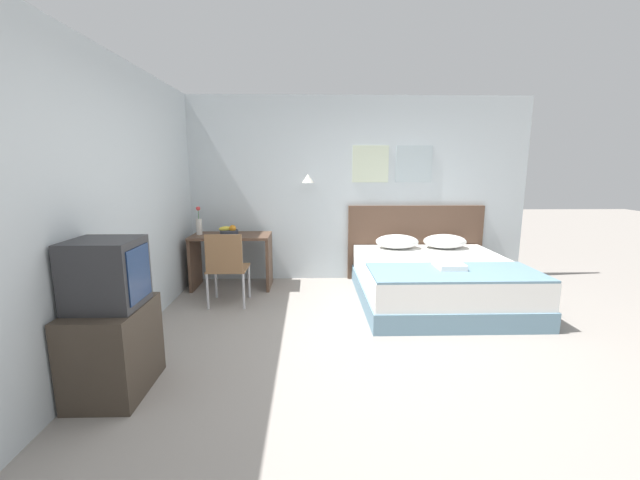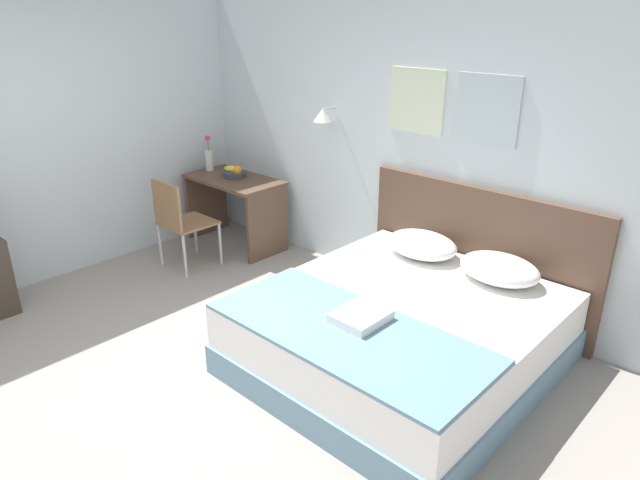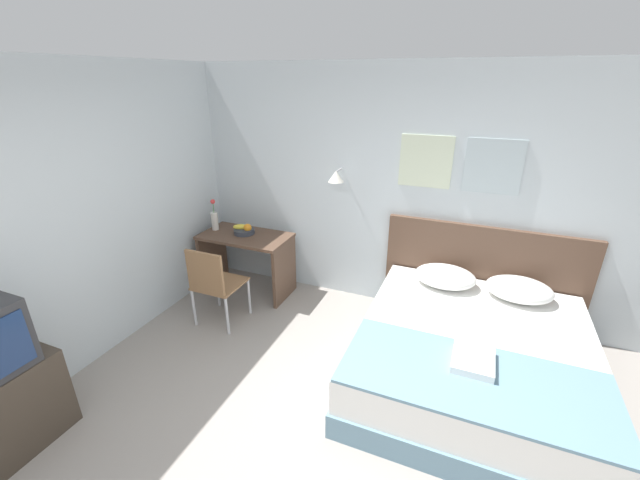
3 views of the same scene
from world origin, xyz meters
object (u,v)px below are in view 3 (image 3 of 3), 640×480
object	(u,v)px
bed	(471,359)
pillow_right	(519,289)
headboard	(481,276)
fruit_bowl	(244,230)
desk	(246,253)
pillow_left	(445,276)
desk_chair	(213,281)
tv_stand	(5,407)
flower_vase	(215,219)
folded_towel_near_foot	(473,361)
throw_blanket	(473,378)

from	to	relation	value
bed	pillow_right	world-z (taller)	pillow_right
bed	headboard	size ratio (longest dim) A/B	1.01
pillow_right	fruit_bowl	world-z (taller)	fruit_bowl
pillow_right	desk	world-z (taller)	desk
headboard	desk	bearing A→B (deg)	-171.89
pillow_left	pillow_right	xyz separation A→B (m)	(0.68, 0.00, 0.00)
pillow_right	fruit_bowl	size ratio (longest dim) A/B	2.21
pillow_left	bed	bearing A→B (deg)	-65.28
pillow_left	fruit_bowl	world-z (taller)	fruit_bowl
desk_chair	pillow_left	bearing A→B (deg)	20.74
desk	tv_stand	bearing A→B (deg)	-98.36
desk_chair	fruit_bowl	distance (m)	0.86
pillow_left	flower_vase	bearing A→B (deg)	-178.82
headboard	fruit_bowl	bearing A→B (deg)	-172.79
desk	fruit_bowl	size ratio (longest dim) A/B	3.92
pillow_right	flower_vase	bearing A→B (deg)	-179.05
folded_towel_near_foot	fruit_bowl	distance (m)	2.91
throw_blanket	desk_chair	xyz separation A→B (m)	(-2.56, 0.48, -0.01)
pillow_right	desk_chair	size ratio (longest dim) A/B	0.67
pillow_right	throw_blanket	bearing A→B (deg)	-104.37
bed	pillow_right	xyz separation A→B (m)	(0.34, 0.74, 0.36)
desk	folded_towel_near_foot	bearing A→B (deg)	-22.83
headboard	pillow_left	xyz separation A→B (m)	(-0.34, -0.30, 0.07)
tv_stand	pillow_left	bearing A→B (deg)	44.54
pillow_left	folded_towel_near_foot	size ratio (longest dim) A/B	1.78
desk	bed	bearing A→B (deg)	-14.08
flower_vase	headboard	bearing A→B (deg)	6.68
pillow_left	desk_chair	size ratio (longest dim) A/B	0.67
headboard	pillow_right	world-z (taller)	headboard
pillow_right	flower_vase	distance (m)	3.43
headboard	desk	distance (m)	2.68
bed	desk_chair	size ratio (longest dim) A/B	2.25
pillow_right	flower_vase	xyz separation A→B (m)	(-3.42, -0.06, 0.26)
fruit_bowl	desk_chair	bearing A→B (deg)	-81.67
pillow_left	folded_towel_near_foot	world-z (taller)	pillow_left
folded_towel_near_foot	fruit_bowl	bearing A→B (deg)	156.72
pillow_right	desk	xyz separation A→B (m)	(-2.99, -0.07, -0.11)
pillow_right	desk	distance (m)	2.99
tv_stand	desk_chair	bearing A→B (deg)	75.57
headboard	tv_stand	size ratio (longest dim) A/B	2.99
pillow_right	tv_stand	world-z (taller)	pillow_right
folded_towel_near_foot	flower_vase	size ratio (longest dim) A/B	0.87
desk_chair	flower_vase	size ratio (longest dim) A/B	2.33
throw_blanket	fruit_bowl	bearing A→B (deg)	154.30
desk_chair	fruit_bowl	size ratio (longest dim) A/B	3.31
throw_blanket	headboard	bearing A→B (deg)	90.00
pillow_right	tv_stand	size ratio (longest dim) A/B	0.89
throw_blanket	tv_stand	size ratio (longest dim) A/B	2.73
pillow_left	fruit_bowl	xyz separation A→B (m)	(-2.34, -0.03, 0.17)
fruit_bowl	flower_vase	size ratio (longest dim) A/B	0.70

